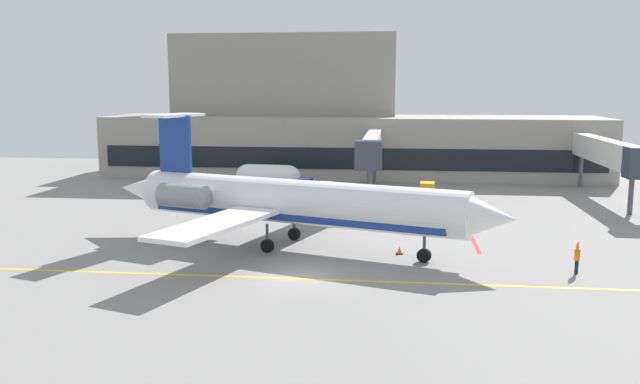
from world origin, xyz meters
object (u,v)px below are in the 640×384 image
object	(u,v)px
regional_jet	(289,202)
fuel_tank	(268,177)
baggage_tug	(301,189)
marshaller	(577,258)
pushback_tractor	(421,196)

from	to	relation	value
regional_jet	fuel_tank	size ratio (longest dim) A/B	4.18
regional_jet	baggage_tug	distance (m)	20.28
fuel_tank	regional_jet	bearing A→B (deg)	-75.47
regional_jet	fuel_tank	bearing A→B (deg)	104.53
baggage_tug	marshaller	bearing A→B (deg)	-50.48
baggage_tug	regional_jet	bearing A→B (deg)	-83.93
fuel_tank	marshaller	size ratio (longest dim) A/B	3.64
regional_jet	baggage_tug	bearing A→B (deg)	96.07
baggage_tug	fuel_tank	distance (m)	5.62
regional_jet	pushback_tractor	xyz separation A→B (m)	(9.70, 16.73, -2.18)
pushback_tractor	marshaller	world-z (taller)	pushback_tractor
regional_jet	marshaller	world-z (taller)	regional_jet
marshaller	fuel_tank	bearing A→B (deg)	130.57
marshaller	pushback_tractor	bearing A→B (deg)	111.76
pushback_tractor	fuel_tank	distance (m)	17.43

